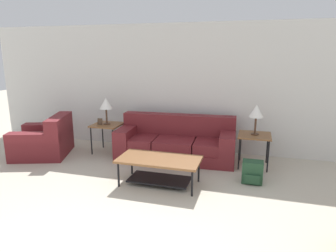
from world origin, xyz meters
name	(u,v)px	position (x,y,z in m)	size (l,w,h in m)	color
wall_back	(184,88)	(0.00, 4.36, 1.30)	(9.05, 0.06, 2.60)	silver
couch	(176,143)	(0.00, 3.72, 0.30)	(2.30, 1.01, 0.82)	maroon
armchair	(45,141)	(-2.60, 3.16, 0.28)	(1.27, 1.29, 0.80)	maroon
coffee_table	(159,165)	(0.05, 2.47, 0.32)	(1.27, 0.64, 0.43)	brown
side_table_left	(107,127)	(-1.46, 3.68, 0.54)	(0.57, 0.56, 0.60)	brown
side_table_right	(254,138)	(1.46, 3.68, 0.54)	(0.57, 0.56, 0.60)	brown
table_lamp_left	(106,104)	(-1.46, 3.68, 1.01)	(0.26, 0.26, 0.54)	#472D1E
table_lamp_right	(256,112)	(1.46, 3.68, 1.01)	(0.26, 0.26, 0.54)	#472D1E
backpack	(252,172)	(1.45, 2.93, 0.17)	(0.32, 0.29, 0.36)	#23472D
picture_frame	(100,122)	(-1.57, 3.60, 0.66)	(0.10, 0.04, 0.13)	#4C3828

